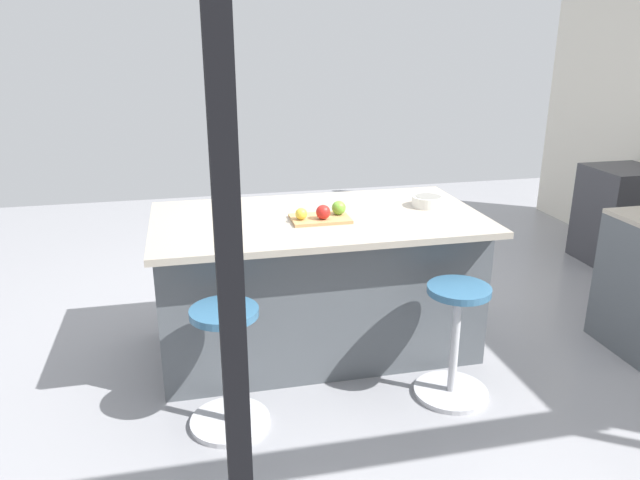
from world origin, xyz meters
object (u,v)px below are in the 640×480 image
Objects in this scene: apple_green at (339,208)px; kitchen_island at (317,282)px; apple_yellow at (301,214)px; oven_range at (620,216)px; apple_red at (323,212)px; stool_middle at (227,371)px; fruit_bowl at (428,201)px; cutting_board at (320,219)px; stool_by_window at (455,345)px.

kitchen_island is at bearing -41.77° from apple_green.
kitchen_island is 0.56m from apple_yellow.
oven_range is 3.35m from apple_red.
apple_yellow is 0.82× the size of apple_red.
apple_yellow is 0.13m from apple_red.
oven_range is at bearing -155.04° from stool_middle.
apple_red reaches higher than kitchen_island.
fruit_bowl is at bearing -151.74° from stool_middle.
cutting_board reaches higher than kitchen_island.
stool_by_window is 1.10m from cutting_board.
stool_by_window is 1.10m from apple_red.
kitchen_island is 9.79× the size of fruit_bowl.
apple_red is (-0.00, 0.18, 0.53)m from kitchen_island.
apple_green is (0.54, -0.64, 0.68)m from stool_by_window.
apple_red is at bearing 32.19° from apple_green.
apple_yellow is (0.79, -0.59, 0.68)m from stool_by_window.
kitchen_island is 0.56m from apple_red.
kitchen_island is at bearing 17.86° from oven_range.
oven_range reaches higher than stool_by_window.
kitchen_island is 0.92m from fruit_bowl.
apple_green reaches higher than stool_by_window.
kitchen_island is 5.76× the size of cutting_board.
apple_green is 0.65m from fruit_bowl.
apple_red is at bearing -139.09° from stool_middle.
stool_middle is 7.95× the size of apple_green.
stool_middle is at bearing 0.00° from stool_by_window.
apple_red is 0.78m from fruit_bowl.
stool_middle is 9.60× the size of apple_yellow.
apple_green reaches higher than oven_range.
kitchen_island is 0.50m from cutting_board.
cutting_board is 4.10× the size of apple_green.
cutting_board is 4.05× the size of apple_red.
oven_range is 10.06× the size of apple_red.
stool_by_window is 1.19m from apple_yellow.
stool_by_window is (-0.65, 0.75, -0.15)m from kitchen_island.
stool_middle is at bearing 40.91° from apple_red.
fruit_bowl is (-0.77, -0.15, 0.03)m from cutting_board.
apple_yellow is at bearing 12.15° from apple_green.
stool_by_window is at bearing 82.02° from fruit_bowl.
apple_red reaches higher than apple_green.
stool_by_window is at bearing 131.22° from kitchen_island.
apple_red is (0.65, -0.57, 0.68)m from stool_by_window.
apple_yellow is 0.34× the size of fruit_bowl.
cutting_board is 0.78m from fruit_bowl.
stool_middle is 7.85× the size of apple_red.
apple_red is (0.12, 0.07, 0.00)m from apple_green.
apple_green is at bearing 20.33° from oven_range.
apple_yellow is (3.22, 1.15, 0.56)m from oven_range.
cutting_board reaches higher than oven_range.
stool_middle is 1.22m from apple_green.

